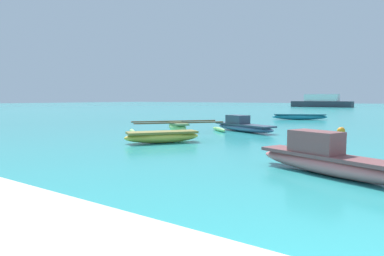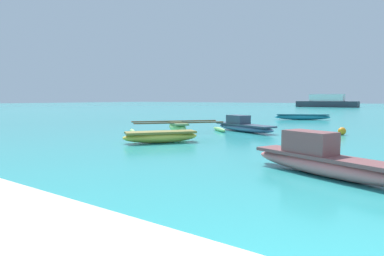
{
  "view_description": "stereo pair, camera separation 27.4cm",
  "coord_description": "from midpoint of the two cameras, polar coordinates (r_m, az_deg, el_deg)",
  "views": [
    {
      "loc": [
        -0.59,
        -2.17,
        1.65
      ],
      "look_at": [
        -9.97,
        10.99,
        0.25
      ],
      "focal_mm": 32.0,
      "sensor_mm": 36.0,
      "label": 1
    },
    {
      "loc": [
        -0.37,
        -2.01,
        1.65
      ],
      "look_at": [
        -9.97,
        10.99,
        0.25
      ],
      "focal_mm": 32.0,
      "sensor_mm": 36.0,
      "label": 2
    }
  ],
  "objects": [
    {
      "name": "moored_boat_0",
      "position": [
        16.64,
        -2.96,
        0.15
      ],
      "size": [
        4.2,
        4.62,
        0.55
      ],
      "rotation": [
        0.0,
        0.0,
        -0.68
      ],
      "color": "#97DE7A",
      "rests_on": "ground_plane"
    },
    {
      "name": "moored_boat_1",
      "position": [
        12.83,
        -5.59,
        -1.39
      ],
      "size": [
        2.3,
        2.78,
        0.43
      ],
      "rotation": [
        0.0,
        0.0,
        0.95
      ],
      "color": "gold",
      "rests_on": "ground_plane"
    },
    {
      "name": "moored_boat_2",
      "position": [
        17.27,
        8.02,
        0.36
      ],
      "size": [
        4.04,
        2.34,
        0.8
      ],
      "rotation": [
        0.0,
        0.0,
        -0.4
      ],
      "color": "slate",
      "rests_on": "ground_plane"
    },
    {
      "name": "moored_boat_3",
      "position": [
        7.9,
        21.26,
        -5.03
      ],
      "size": [
        3.95,
        2.06,
        0.93
      ],
      "rotation": [
        0.0,
        0.0,
        -0.36
      ],
      "color": "#D26D6D",
      "rests_on": "ground_plane"
    },
    {
      "name": "moored_boat_4",
      "position": [
        27.86,
        17.21,
        1.84
      ],
      "size": [
        4.0,
        2.57,
        0.44
      ],
      "rotation": [
        0.0,
        0.0,
        0.49
      ],
      "color": "teal",
      "rests_on": "ground_plane"
    },
    {
      "name": "mooring_buoy_1",
      "position": [
        16.94,
        23.18,
        -0.44
      ],
      "size": [
        0.35,
        0.35,
        0.35
      ],
      "color": "orange",
      "rests_on": "ground_plane"
    },
    {
      "name": "distant_ferry",
      "position": [
        70.28,
        20.66,
        4.1
      ],
      "size": [
        11.14,
        2.45,
        2.45
      ],
      "color": "#2D333D",
      "rests_on": "ground_plane"
    }
  ]
}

